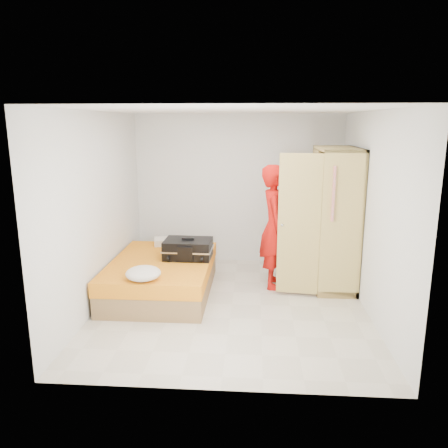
# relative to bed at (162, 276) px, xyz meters

# --- Properties ---
(room) EXTENTS (4.00, 4.02, 2.60)m
(room) POSITION_rel_bed_xyz_m (1.05, -0.37, 1.05)
(room) COLOR beige
(room) RESTS_ON ground
(bed) EXTENTS (1.42, 2.02, 0.50)m
(bed) POSITION_rel_bed_xyz_m (0.00, 0.00, 0.00)
(bed) COLOR olive
(bed) RESTS_ON ground
(wardrobe) EXTENTS (1.17, 1.20, 2.10)m
(wardrobe) POSITION_rel_bed_xyz_m (2.50, 0.49, 0.75)
(wardrobe) COLOR #D3BA67
(wardrobe) RESTS_ON ground
(person) EXTENTS (0.45, 0.68, 1.86)m
(person) POSITION_rel_bed_xyz_m (1.65, 0.41, 0.68)
(person) COLOR red
(person) RESTS_ON ground
(suitcase) EXTENTS (0.72, 0.55, 0.30)m
(suitcase) POSITION_rel_bed_xyz_m (0.37, 0.14, 0.38)
(suitcase) COLOR black
(suitcase) RESTS_ON bed
(round_cushion) EXTENTS (0.45, 0.45, 0.17)m
(round_cushion) POSITION_rel_bed_xyz_m (-0.05, -0.82, 0.33)
(round_cushion) COLOR beige
(round_cushion) RESTS_ON bed
(pillow) EXTENTS (0.63, 0.42, 0.10)m
(pillow) POSITION_rel_bed_xyz_m (-0.00, 0.85, 0.30)
(pillow) COLOR beige
(pillow) RESTS_ON bed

